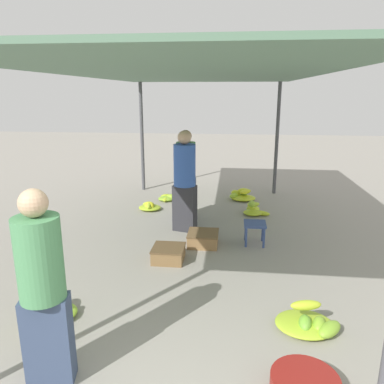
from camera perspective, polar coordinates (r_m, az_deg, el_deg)
canopy_post_back_left at (r=9.12m, az=-7.63°, el=8.22°), size 0.08×0.08×2.56m
canopy_post_back_right at (r=8.91m, az=12.81°, el=7.83°), size 0.08×0.08×2.56m
canopy_tarp at (r=5.48m, az=0.14°, el=17.61°), size 3.57×7.09×0.04m
vendor_foreground at (r=3.22m, az=-21.79°, el=-13.36°), size 0.42×0.42×1.65m
stool at (r=5.97m, az=9.56°, el=-5.24°), size 0.34×0.34×0.36m
banana_pile_left_0 at (r=4.40m, az=-20.51°, el=-16.81°), size 0.51×0.56×0.22m
banana_pile_left_1 at (r=7.68m, az=-6.50°, el=-2.21°), size 0.45×0.42×0.18m
banana_pile_left_2 at (r=8.33m, az=-3.90°, el=-0.90°), size 0.42×0.43×0.14m
banana_pile_right_0 at (r=8.45m, az=7.63°, el=-0.55°), size 0.61×0.58×0.24m
banana_pile_right_1 at (r=7.45m, az=9.36°, el=-2.64°), size 0.53×0.50×0.28m
banana_pile_right_2 at (r=4.16m, az=17.39°, el=-18.55°), size 0.68×0.54×0.31m
crate_near at (r=5.92m, az=1.69°, el=-7.11°), size 0.48×0.48×0.21m
crate_mid at (r=5.41m, az=-3.61°, el=-9.36°), size 0.45×0.45×0.20m
shopper_walking_mid at (r=6.30m, az=-1.13°, el=1.83°), size 0.45×0.45×1.73m
shopper_walking_far at (r=6.93m, az=-0.94°, el=2.81°), size 0.38×0.37×1.67m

